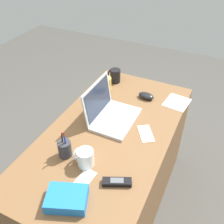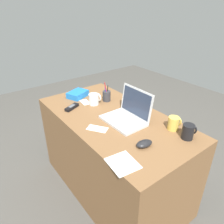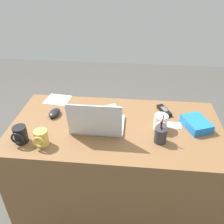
% 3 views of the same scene
% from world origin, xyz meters
% --- Properties ---
extents(ground_plane, '(6.00, 6.00, 0.00)m').
position_xyz_m(ground_plane, '(0.00, 0.00, 0.00)').
color(ground_plane, '#4C4944').
extents(desk, '(1.35, 0.70, 0.76)m').
position_xyz_m(desk, '(0.00, 0.00, 0.38)').
color(desk, brown).
rests_on(desk, ground).
extents(laptop, '(0.33, 0.26, 0.23)m').
position_xyz_m(laptop, '(0.11, 0.05, 0.81)').
color(laptop, silver).
rests_on(laptop, desk).
extents(computer_mouse, '(0.08, 0.12, 0.04)m').
position_xyz_m(computer_mouse, '(0.42, -0.08, 0.78)').
color(computer_mouse, black).
rests_on(computer_mouse, desk).
extents(coffee_mug_white, '(0.09, 0.10, 0.10)m').
position_xyz_m(coffee_mug_white, '(-0.28, 0.01, 0.81)').
color(coffee_mug_white, white).
rests_on(coffee_mug_white, desk).
extents(coffee_mug_tall, '(0.08, 0.09, 0.10)m').
position_xyz_m(coffee_mug_tall, '(0.40, 0.23, 0.81)').
color(coffee_mug_tall, '#E0BC4C').
rests_on(coffee_mug_tall, desk).
extents(coffee_mug_spare, '(0.08, 0.09, 0.10)m').
position_xyz_m(coffee_mug_spare, '(0.53, 0.21, 0.81)').
color(coffee_mug_spare, black).
rests_on(coffee_mug_spare, desk).
extents(cordless_phone, '(0.10, 0.15, 0.03)m').
position_xyz_m(cordless_phone, '(-0.32, -0.19, 0.77)').
color(cordless_phone, black).
rests_on(cordless_phone, desk).
extents(pen_holder, '(0.07, 0.07, 0.18)m').
position_xyz_m(pen_holder, '(-0.27, 0.13, 0.81)').
color(pen_holder, '#333338').
rests_on(pen_holder, desk).
extents(snack_bag, '(0.19, 0.22, 0.05)m').
position_xyz_m(snack_bag, '(-0.51, -0.03, 0.78)').
color(snack_bag, blue).
rests_on(snack_bag, desk).
extents(paper_note_near_laptop, '(0.16, 0.14, 0.00)m').
position_xyz_m(paper_note_near_laptop, '(0.08, -0.20, 0.76)').
color(paper_note_near_laptop, white).
rests_on(paper_note_near_laptop, desk).
extents(paper_note_left, '(0.19, 0.17, 0.00)m').
position_xyz_m(paper_note_left, '(0.47, -0.29, 0.76)').
color(paper_note_left, white).
rests_on(paper_note_left, desk).
extents(paper_note_right, '(0.12, 0.08, 0.00)m').
position_xyz_m(paper_note_right, '(-0.36, -0.04, 0.76)').
color(paper_note_right, white).
rests_on(paper_note_right, desk).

